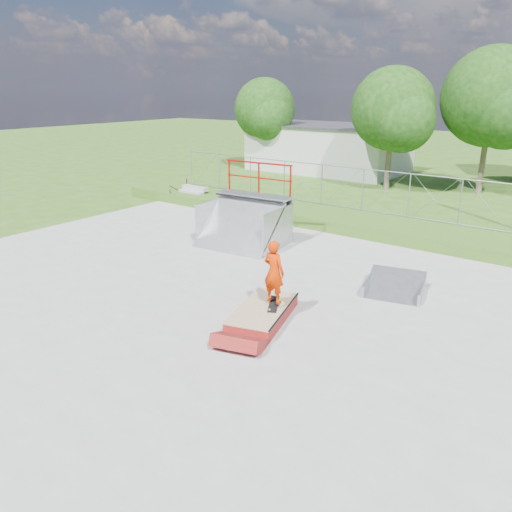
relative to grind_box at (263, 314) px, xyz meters
The scene contains 14 objects.
ground 2.26m from the grind_box, behind, with size 120.00×120.00×0.00m, color #325317.
concrete_pad 2.25m from the grind_box, behind, with size 20.00×16.00×0.04m, color gray.
grass_berm 9.58m from the grind_box, 103.53° to the left, with size 24.00×3.00×0.50m, color #325317.
grind_box is the anchor object (origin of this frame).
quarter_pipe 6.39m from the grind_box, 132.96° to the left, with size 2.90×2.45×2.90m, color gray, non-canonical shape.
flat_bank_ramp 4.11m from the grind_box, 61.22° to the left, with size 1.54×1.64×0.47m, color gray, non-canonical shape.
skateboard 0.35m from the grind_box, 52.62° to the left, with size 0.22×0.80×0.02m, color black.
skater 1.05m from the grind_box, 52.62° to the left, with size 0.58×0.38×1.59m, color red.
concrete_stairs 13.71m from the grind_box, 141.61° to the left, with size 1.50×1.60×0.80m, color gray, non-canonical shape.
chain_link_fence 10.62m from the grind_box, 102.26° to the left, with size 20.00×0.06×1.80m, color gray, non-canonical shape.
utility_building_flat 24.13m from the grind_box, 115.15° to the left, with size 10.00×6.00×3.00m, color silver.
tree_left_near 18.54m from the grind_box, 102.75° to the left, with size 4.76×4.48×6.65m.
tree_center 20.18m from the grind_box, 88.41° to the left, with size 5.44×5.12×7.60m.
tree_left_far 24.43m from the grind_box, 125.48° to the left, with size 4.42×4.16×6.18m.
Camera 1 is at (8.86, -8.98, 5.55)m, focal length 35.00 mm.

